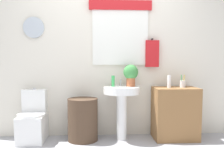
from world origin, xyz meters
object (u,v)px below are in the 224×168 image
(toilet, at_px, (33,121))
(wooden_cabinet, at_px, (175,113))
(pedestal_sink, at_px, (122,100))
(toothbrush_cup, at_px, (183,84))
(laundry_hamper, at_px, (83,120))
(lotion_bottle, at_px, (169,82))
(potted_plant, at_px, (131,74))
(soap_bottle, at_px, (113,81))

(toilet, distance_m, wooden_cabinet, 2.07)
(pedestal_sink, relative_size, toothbrush_cup, 4.21)
(laundry_hamper, xyz_separation_m, lotion_bottle, (1.24, -0.04, 0.55))
(potted_plant, relative_size, lotion_bottle, 1.74)
(pedestal_sink, relative_size, potted_plant, 2.45)
(toilet, bearing_deg, potted_plant, 0.98)
(toothbrush_cup, bearing_deg, soap_bottle, 178.32)
(wooden_cabinet, height_order, toothbrush_cup, toothbrush_cup)
(laundry_hamper, bearing_deg, pedestal_sink, -0.00)
(toilet, relative_size, lotion_bottle, 4.10)
(pedestal_sink, xyz_separation_m, toothbrush_cup, (0.90, 0.02, 0.23))
(toilet, relative_size, soap_bottle, 4.75)
(toilet, xyz_separation_m, potted_plant, (1.42, 0.02, 0.68))
(laundry_hamper, distance_m, potted_plant, 0.96)
(laundry_hamper, xyz_separation_m, wooden_cabinet, (1.35, 0.00, 0.07))
(pedestal_sink, distance_m, wooden_cabinet, 0.82)
(laundry_hamper, xyz_separation_m, soap_bottle, (0.44, 0.05, 0.55))
(laundry_hamper, height_order, toothbrush_cup, toothbrush_cup)
(lotion_bottle, bearing_deg, wooden_cabinet, 19.98)
(laundry_hamper, relative_size, soap_bottle, 3.87)
(laundry_hamper, xyz_separation_m, toothbrush_cup, (1.46, 0.02, 0.51))
(laundry_hamper, distance_m, pedestal_sink, 0.63)
(wooden_cabinet, bearing_deg, pedestal_sink, -180.00)
(wooden_cabinet, height_order, lotion_bottle, lotion_bottle)
(potted_plant, bearing_deg, toothbrush_cup, -3.00)
(laundry_hamper, relative_size, wooden_cabinet, 0.80)
(soap_bottle, bearing_deg, toothbrush_cup, -1.68)
(pedestal_sink, height_order, wooden_cabinet, pedestal_sink)
(lotion_bottle, bearing_deg, soap_bottle, 173.60)
(pedestal_sink, xyz_separation_m, lotion_bottle, (0.68, -0.04, 0.26))
(lotion_bottle, bearing_deg, potted_plant, 169.55)
(potted_plant, distance_m, lotion_bottle, 0.56)
(laundry_hamper, relative_size, lotion_bottle, 3.34)
(toilet, distance_m, soap_bottle, 1.29)
(laundry_hamper, height_order, soap_bottle, soap_bottle)
(wooden_cabinet, distance_m, soap_bottle, 1.03)
(wooden_cabinet, bearing_deg, lotion_bottle, -160.02)
(toilet, xyz_separation_m, toothbrush_cup, (2.18, -0.02, 0.53))
(laundry_hamper, bearing_deg, potted_plant, 4.89)
(toilet, height_order, lotion_bottle, lotion_bottle)
(toilet, relative_size, pedestal_sink, 0.96)
(toothbrush_cup, bearing_deg, pedestal_sink, -178.73)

